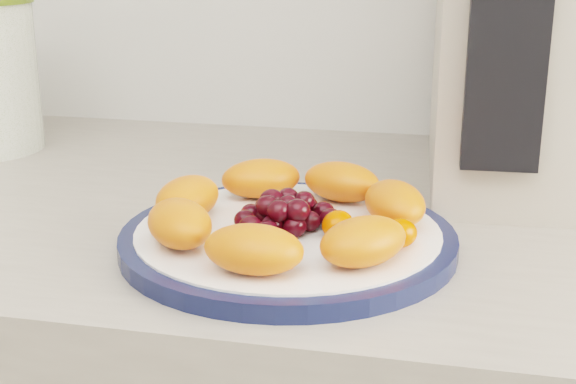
# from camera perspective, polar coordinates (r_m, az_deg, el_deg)

# --- Properties ---
(plate_rim) EXTENTS (0.28, 0.28, 0.01)m
(plate_rim) POSITION_cam_1_polar(r_m,az_deg,el_deg) (0.68, -0.00, -3.43)
(plate_rim) COLOR #121A3D
(plate_rim) RESTS_ON counter
(plate_face) EXTENTS (0.26, 0.26, 0.02)m
(plate_face) POSITION_cam_1_polar(r_m,az_deg,el_deg) (0.68, -0.00, -3.35)
(plate_face) COLOR white
(plate_face) RESTS_ON counter
(appliance_panel) EXTENTS (0.07, 0.03, 0.29)m
(appliance_panel) POSITION_cam_1_polar(r_m,az_deg,el_deg) (0.71, 15.61, 12.91)
(appliance_panel) COLOR black
(appliance_panel) RESTS_ON appliance_body
(fruit_plate) EXTENTS (0.24, 0.24, 0.04)m
(fruit_plate) POSITION_cam_1_polar(r_m,az_deg,el_deg) (0.67, 0.02, -1.32)
(fruit_plate) COLOR #E94D13
(fruit_plate) RESTS_ON plate_face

